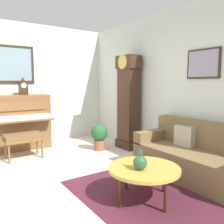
{
  "coord_description": "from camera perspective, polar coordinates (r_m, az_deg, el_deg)",
  "views": [
    {
      "loc": [
        3.14,
        -1.1,
        1.44
      ],
      "look_at": [
        -0.35,
        1.29,
        0.92
      ],
      "focal_mm": 38.0,
      "sensor_mm": 36.0,
      "label": 1
    }
  ],
  "objects": [
    {
      "name": "green_jug",
      "position": [
        2.88,
        6.79,
        -11.97
      ],
      "size": [
        0.17,
        0.17,
        0.24
      ],
      "color": "#234C33",
      "rests_on": "coffee_table"
    },
    {
      "name": "piano",
      "position": [
        5.55,
        -22.44,
        -2.24
      ],
      "size": [
        0.87,
        1.44,
        1.19
      ],
      "color": "brown",
      "rests_on": "ground_plane"
    },
    {
      "name": "area_rug",
      "position": [
        3.24,
        8.42,
        -19.42
      ],
      "size": [
        2.1,
        1.5,
        0.01
      ],
      "primitive_type": "cube",
      "color": "#4C1E2D",
      "rests_on": "ground_plane"
    },
    {
      "name": "piano_bench",
      "position": [
        4.83,
        -20.51,
        -5.81
      ],
      "size": [
        0.42,
        0.7,
        0.48
      ],
      "color": "brown",
      "rests_on": "ground_plane"
    },
    {
      "name": "grandfather_clock",
      "position": [
        5.19,
        3.87,
        1.73
      ],
      "size": [
        0.52,
        0.34,
        2.03
      ],
      "color": "#3D2316",
      "rests_on": "ground_plane"
    },
    {
      "name": "ground_plane",
      "position": [
        3.64,
        -14.46,
        -17.37
      ],
      "size": [
        6.4,
        6.0,
        0.1
      ],
      "primitive_type": "cube",
      "color": "beige"
    },
    {
      "name": "coffee_table",
      "position": [
        3.01,
        7.74,
        -13.52
      ],
      "size": [
        0.88,
        0.88,
        0.42
      ],
      "color": "gold",
      "rests_on": "ground_plane"
    },
    {
      "name": "mantel_clock",
      "position": [
        5.53,
        -20.58,
        5.7
      ],
      "size": [
        0.13,
        0.18,
        0.38
      ],
      "color": "#3D2316",
      "rests_on": "piano"
    },
    {
      "name": "potted_plant",
      "position": [
        5.12,
        -3.06,
        -5.61
      ],
      "size": [
        0.36,
        0.36,
        0.56
      ],
      "color": "#935138",
      "rests_on": "ground_plane"
    },
    {
      "name": "wall_left",
      "position": [
        5.84,
        -23.7,
        6.13
      ],
      "size": [
        0.13,
        4.9,
        2.8
      ],
      "color": "silver",
      "rests_on": "ground_plane"
    },
    {
      "name": "wall_back",
      "position": [
        4.69,
        13.86,
        6.35
      ],
      "size": [
        5.3,
        0.13,
        2.8
      ],
      "color": "silver",
      "rests_on": "ground_plane"
    },
    {
      "name": "couch",
      "position": [
        3.89,
        19.57,
        -10.25
      ],
      "size": [
        1.9,
        0.8,
        0.84
      ],
      "color": "brown",
      "rests_on": "ground_plane"
    }
  ]
}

